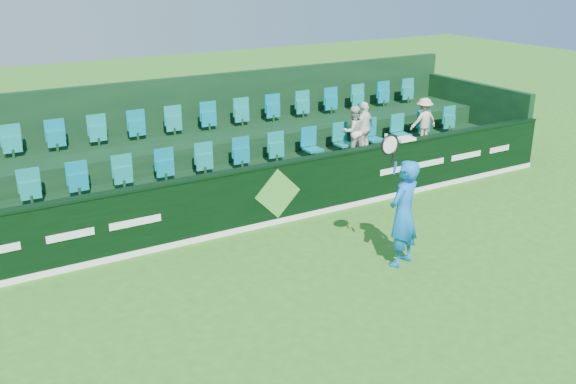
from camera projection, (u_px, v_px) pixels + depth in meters
ground at (394, 302)px, 10.68m from camera, size 60.00×60.00×0.00m
sponsor_hoarding at (275, 193)px, 13.69m from camera, size 16.00×0.25×1.35m
stand_tier_front at (252, 190)px, 14.67m from camera, size 16.00×2.00×0.80m
stand_tier_back at (216, 159)px, 16.13m from camera, size 16.00×1.80×1.30m
stand_rear at (208, 133)px, 16.29m from camera, size 16.00×4.10×2.60m
seat_row_front at (243, 157)px, 14.76m from camera, size 13.50×0.50×0.60m
seat_row_back at (210, 120)px, 16.04m from camera, size 13.50×0.50×0.60m
tennis_player at (403, 213)px, 11.69m from camera, size 1.13×0.71×2.62m
spectator_left at (353, 131)px, 15.70m from camera, size 0.63×0.51×1.24m
spectator_middle at (364, 128)px, 15.85m from camera, size 0.83×0.57×1.31m
spectator_right at (424, 121)px, 16.80m from camera, size 0.80×0.50×1.20m
towel at (405, 139)px, 15.14m from camera, size 0.46×0.30×0.07m
drinks_bottle at (386, 139)px, 14.83m from camera, size 0.07×0.07×0.23m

